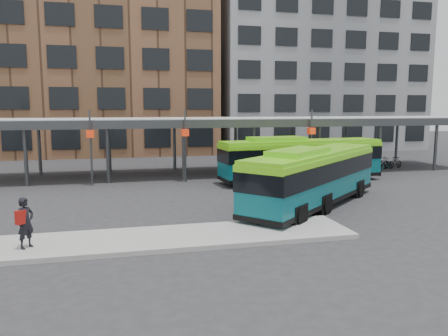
# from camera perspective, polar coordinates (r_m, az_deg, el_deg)

# --- Properties ---
(ground) EXTENTS (120.00, 120.00, 0.00)m
(ground) POSITION_cam_1_polar(r_m,az_deg,el_deg) (20.84, 7.28, -5.89)
(ground) COLOR #28282B
(ground) RESTS_ON ground
(boarding_island) EXTENTS (14.00, 3.00, 0.18)m
(boarding_island) POSITION_cam_1_polar(r_m,az_deg,el_deg) (16.72, -7.02, -9.06)
(boarding_island) COLOR gray
(boarding_island) RESTS_ON ground
(canopy) EXTENTS (40.00, 6.53, 4.80)m
(canopy) POSITION_cam_1_polar(r_m,az_deg,el_deg) (32.58, -0.78, 6.09)
(canopy) COLOR #999B9E
(canopy) RESTS_ON ground
(building_brick) EXTENTS (26.00, 14.00, 22.00)m
(building_brick) POSITION_cam_1_polar(r_m,az_deg,el_deg) (51.32, -17.07, 14.36)
(building_brick) COLOR brown
(building_brick) RESTS_ON ground
(building_grey) EXTENTS (24.00, 14.00, 20.00)m
(building_grey) POSITION_cam_1_polar(r_m,az_deg,el_deg) (56.18, 11.25, 12.94)
(building_grey) COLOR slate
(building_grey) RESTS_ON ground
(bus_front) EXTENTS (9.89, 9.04, 3.05)m
(bus_front) POSITION_cam_1_polar(r_m,az_deg,el_deg) (22.22, 11.68, -0.95)
(bus_front) COLOR #085059
(bus_front) RESTS_ON ground
(bus_rear) EXTENTS (11.24, 3.36, 3.05)m
(bus_rear) POSITION_cam_1_polar(r_m,az_deg,el_deg) (29.52, 9.98, 1.26)
(bus_rear) COLOR #085059
(bus_rear) RESTS_ON ground
(pedestrian) EXTENTS (0.73, 0.77, 1.76)m
(pedestrian) POSITION_cam_1_polar(r_m,az_deg,el_deg) (16.41, -24.53, -6.49)
(pedestrian) COLOR black
(pedestrian) RESTS_ON boarding_island
(bike_rack) EXTENTS (5.41, 1.60, 1.01)m
(bike_rack) POSITION_cam_1_polar(r_m,az_deg,el_deg) (36.91, 19.13, 0.53)
(bike_rack) COLOR slate
(bike_rack) RESTS_ON ground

